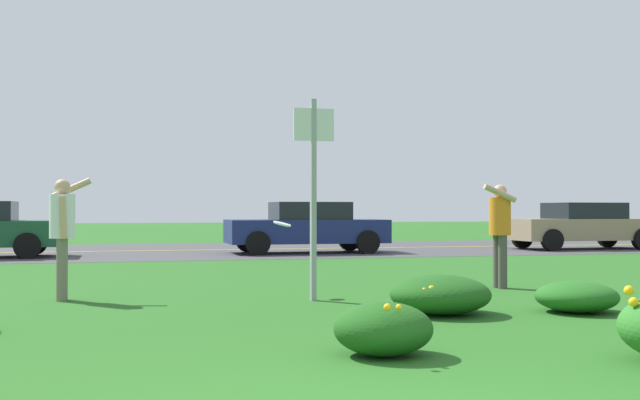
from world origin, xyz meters
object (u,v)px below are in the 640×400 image
Objects in this scene: sign_post_near_path at (313,179)px; person_catcher_orange_shirt at (500,226)px; car_tan_leftmost at (582,225)px; person_thrower_white_shirt at (63,228)px; frisbee_white at (282,224)px; car_navy_center_left at (307,227)px.

sign_post_near_path reaches higher than person_catcher_orange_shirt.
sign_post_near_path is 16.16m from car_tan_leftmost.
car_tan_leftmost is (14.80, 10.47, -0.25)m from person_thrower_white_shirt.
person_catcher_orange_shirt reaches higher than frisbee_white.
person_thrower_white_shirt is 0.37× the size of car_navy_center_left.
person_catcher_orange_shirt is at bearing -86.68° from car_navy_center_left.
frisbee_white is at bearing -177.67° from person_catcher_orange_shirt.
sign_post_near_path is 0.61× the size of car_tan_leftmost.
sign_post_near_path reaches higher than car_tan_leftmost.
person_catcher_orange_shirt is at bearing 0.24° from person_thrower_white_shirt.
frisbee_white is 10.98m from car_navy_center_left.
car_navy_center_left is (-0.61, 10.44, -0.24)m from person_catcher_orange_shirt.
car_tan_leftmost is at bearing 41.96° from frisbee_white.
car_navy_center_left is at bearing 180.00° from car_tan_leftmost.
person_thrower_white_shirt is at bearing 177.81° from frisbee_white.
sign_post_near_path is 10.36× the size of frisbee_white.
car_navy_center_left reaches higher than frisbee_white.
sign_post_near_path reaches higher than frisbee_white.
person_thrower_white_shirt is 12.04m from car_navy_center_left.
person_thrower_white_shirt reaches higher than car_tan_leftmost.
car_navy_center_left is at bearing 60.42° from person_thrower_white_shirt.
person_thrower_white_shirt is (-3.31, 0.85, -0.66)m from sign_post_near_path.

